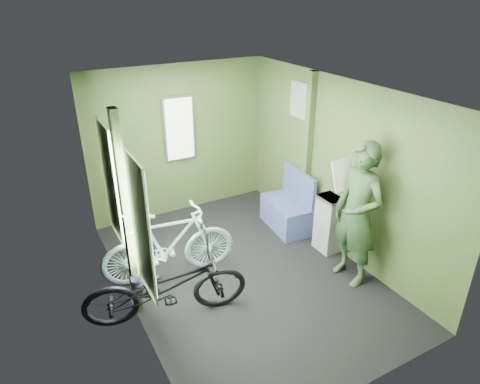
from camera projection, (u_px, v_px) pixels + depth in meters
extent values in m
plane|color=black|center=(244.00, 273.00, 5.41)|extent=(4.00, 4.00, 0.00)
cube|color=silver|center=(245.00, 91.00, 4.40)|extent=(2.80, 4.00, 0.02)
cube|color=#3C5025|center=(179.00, 141.00, 6.48)|extent=(2.80, 0.02, 2.30)
cube|color=#3C5025|center=(370.00, 289.00, 3.33)|extent=(2.80, 0.02, 2.30)
cube|color=#3C5025|center=(123.00, 221.00, 4.29)|extent=(0.02, 4.00, 2.30)
cube|color=#3C5025|center=(339.00, 169.00, 5.51)|extent=(0.02, 4.00, 2.30)
cube|color=#3C5025|center=(127.00, 220.00, 4.31)|extent=(0.08, 0.12, 2.30)
cube|color=silver|center=(142.00, 227.00, 3.79)|extent=(0.02, 0.56, 1.34)
cube|color=silver|center=(111.00, 182.00, 4.66)|extent=(0.02, 0.56, 1.34)
cube|color=white|center=(137.00, 172.00, 3.57)|extent=(0.00, 0.12, 0.12)
cube|color=white|center=(106.00, 135.00, 4.43)|extent=(0.00, 0.12, 0.12)
cylinder|color=silver|center=(134.00, 222.00, 4.36)|extent=(0.03, 0.40, 0.03)
cube|color=#3C5025|center=(307.00, 155.00, 5.96)|extent=(0.10, 0.10, 2.30)
cube|color=white|center=(299.00, 100.00, 5.91)|extent=(0.02, 0.40, 0.50)
cube|color=silver|center=(180.00, 129.00, 6.36)|extent=(0.50, 0.02, 1.00)
imported|color=black|center=(169.00, 319.00, 4.66)|extent=(1.87, 1.15, 1.02)
imported|color=#94D2C4|center=(172.00, 278.00, 5.32)|extent=(1.70, 0.79, 1.03)
imported|color=#2E4827|center=(358.00, 215.00, 4.95)|extent=(0.45, 0.66, 1.77)
cube|color=silver|center=(343.00, 175.00, 5.01)|extent=(0.30, 0.15, 0.36)
cube|color=gray|center=(328.00, 224.00, 5.73)|extent=(0.24, 0.33, 0.80)
cube|color=navy|center=(286.00, 214.00, 6.36)|extent=(0.54, 0.87, 0.42)
cube|color=navy|center=(299.00, 185.00, 6.25)|extent=(0.13, 0.83, 0.46)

